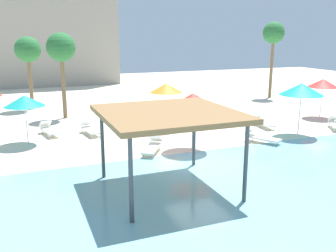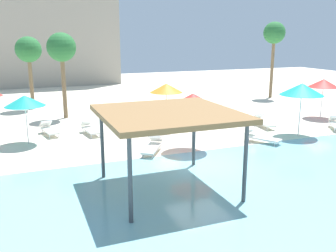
# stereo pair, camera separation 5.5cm
# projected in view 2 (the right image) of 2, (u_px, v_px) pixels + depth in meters

# --- Properties ---
(ground_plane) EXTENTS (80.00, 80.00, 0.00)m
(ground_plane) POSITION_uv_depth(u_px,v_px,m) (199.00, 163.00, 16.33)
(ground_plane) COLOR beige
(lagoon_water) EXTENTS (44.00, 13.50, 0.04)m
(lagoon_water) POSITION_uv_depth(u_px,v_px,m) (274.00, 215.00, 11.58)
(lagoon_water) COLOR #7AB7C1
(lagoon_water) RESTS_ON ground
(shade_pavilion) EXTENTS (4.61, 4.61, 2.91)m
(shade_pavilion) POSITION_uv_depth(u_px,v_px,m) (168.00, 116.00, 12.93)
(shade_pavilion) COLOR #42474C
(shade_pavilion) RESTS_ON ground
(beach_umbrella_red_1) EXTENTS (2.18, 2.18, 2.80)m
(beach_umbrella_red_1) POSITION_uv_depth(u_px,v_px,m) (193.00, 100.00, 17.67)
(beach_umbrella_red_1) COLOR silver
(beach_umbrella_red_1) RESTS_ON ground
(beach_umbrella_teal_2) EXTENTS (2.37, 2.37, 2.95)m
(beach_umbrella_teal_2) POSITION_uv_depth(u_px,v_px,m) (302.00, 89.00, 20.28)
(beach_umbrella_teal_2) COLOR silver
(beach_umbrella_teal_2) RESTS_ON ground
(beach_umbrella_red_3) EXTENTS (2.05, 2.05, 2.64)m
(beach_umbrella_red_3) POSITION_uv_depth(u_px,v_px,m) (324.00, 83.00, 24.97)
(beach_umbrella_red_3) COLOR silver
(beach_umbrella_red_3) RESTS_ON ground
(beach_umbrella_teal_4) EXTENTS (2.01, 2.01, 2.54)m
(beach_umbrella_teal_4) POSITION_uv_depth(u_px,v_px,m) (25.00, 101.00, 18.78)
(beach_umbrella_teal_4) COLOR silver
(beach_umbrella_teal_4) RESTS_ON ground
(beach_umbrella_orange_6) EXTENTS (1.94, 1.94, 2.73)m
(beach_umbrella_orange_6) POSITION_uv_depth(u_px,v_px,m) (166.00, 88.00, 21.90)
(beach_umbrella_orange_6) COLOR silver
(beach_umbrella_orange_6) RESTS_ON ground
(lounge_chair_0) EXTENTS (1.44, 1.95, 0.74)m
(lounge_chair_0) POSITION_uv_depth(u_px,v_px,m) (260.00, 137.00, 19.39)
(lounge_chair_0) COLOR white
(lounge_chair_0) RESTS_ON ground
(lounge_chair_1) EXTENTS (0.99, 1.98, 0.74)m
(lounge_chair_1) POSITION_uv_depth(u_px,v_px,m) (49.00, 129.00, 21.01)
(lounge_chair_1) COLOR white
(lounge_chair_1) RESTS_ON ground
(lounge_chair_2) EXTENTS (1.55, 1.91, 0.74)m
(lounge_chair_2) POSITION_uv_depth(u_px,v_px,m) (153.00, 146.00, 17.72)
(lounge_chair_2) COLOR white
(lounge_chair_2) RESTS_ON ground
(lounge_chair_3) EXTENTS (0.77, 1.94, 0.74)m
(lounge_chair_3) POSITION_uv_depth(u_px,v_px,m) (263.00, 122.00, 22.80)
(lounge_chair_3) COLOR white
(lounge_chair_3) RESTS_ON ground
(lounge_chair_4) EXTENTS (1.56, 1.91, 0.74)m
(lounge_chair_4) POSITION_uv_depth(u_px,v_px,m) (336.00, 124.00, 22.30)
(lounge_chair_4) COLOR white
(lounge_chair_4) RESTS_ON ground
(lounge_chair_5) EXTENTS (0.93, 1.97, 0.74)m
(lounge_chair_5) POSITION_uv_depth(u_px,v_px,m) (203.00, 114.00, 25.13)
(lounge_chair_5) COLOR white
(lounge_chair_5) RESTS_ON ground
(lounge_chair_6) EXTENTS (0.88, 1.97, 0.74)m
(lounge_chair_6) POSITION_uv_depth(u_px,v_px,m) (90.00, 128.00, 21.12)
(lounge_chair_6) COLOR white
(lounge_chair_6) RESTS_ON ground
(palm_tree_0) EXTENTS (1.90, 1.90, 5.69)m
(palm_tree_0) POSITION_uv_depth(u_px,v_px,m) (62.00, 49.00, 24.32)
(palm_tree_0) COLOR brown
(palm_tree_0) RESTS_ON ground
(palm_tree_1) EXTENTS (1.90, 1.90, 5.43)m
(palm_tree_1) POSITION_uv_depth(u_px,v_px,m) (28.00, 51.00, 27.43)
(palm_tree_1) COLOR brown
(palm_tree_1) RESTS_ON ground
(palm_tree_2) EXTENTS (1.90, 1.90, 6.67)m
(palm_tree_2) POSITION_uv_depth(u_px,v_px,m) (274.00, 35.00, 32.52)
(palm_tree_2) COLOR brown
(palm_tree_2) RESTS_ON ground
(hotel_block_0) EXTENTS (19.37, 8.22, 14.81)m
(hotel_block_0) POSITION_uv_depth(u_px,v_px,m) (26.00, 18.00, 41.77)
(hotel_block_0) COLOR #9E9384
(hotel_block_0) RESTS_ON ground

